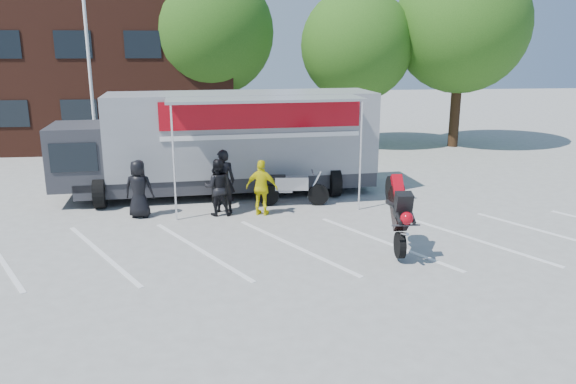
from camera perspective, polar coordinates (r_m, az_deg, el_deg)
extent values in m
plane|color=#A5A5A0|center=(13.51, 0.33, -7.00)|extent=(100.00, 100.00, 0.00)
cube|color=white|center=(14.44, -0.15, -5.52)|extent=(18.09, 13.33, 0.01)
cube|color=#4A2217|center=(31.65, -22.56, 10.95)|extent=(18.00, 8.00, 7.00)
cylinder|color=white|center=(23.02, -19.48, 11.44)|extent=(0.12, 0.12, 8.00)
cylinder|color=#382314|center=(28.66, -7.58, 7.86)|extent=(0.50, 0.50, 3.24)
sphere|color=#1F4C13|center=(28.47, -7.86, 15.80)|extent=(6.12, 6.12, 6.12)
cylinder|color=#382314|center=(28.44, 6.77, 7.47)|extent=(0.50, 0.50, 2.88)
sphere|color=#1F4C13|center=(28.22, 6.99, 14.57)|extent=(5.44, 5.44, 5.44)
cylinder|color=#382314|center=(29.50, 16.59, 7.75)|extent=(0.50, 0.50, 3.42)
sphere|color=#1F4C13|center=(29.33, 17.21, 15.87)|extent=(6.46, 6.46, 6.46)
imported|color=black|center=(17.18, -14.91, 0.32)|extent=(0.92, 0.67, 1.74)
imported|color=black|center=(17.24, -6.59, 1.13)|extent=(0.73, 0.49, 1.95)
imported|color=black|center=(16.93, -7.15, 0.48)|extent=(0.87, 0.69, 1.73)
imported|color=yellow|center=(16.84, -2.67, 0.43)|extent=(1.07, 0.75, 1.69)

